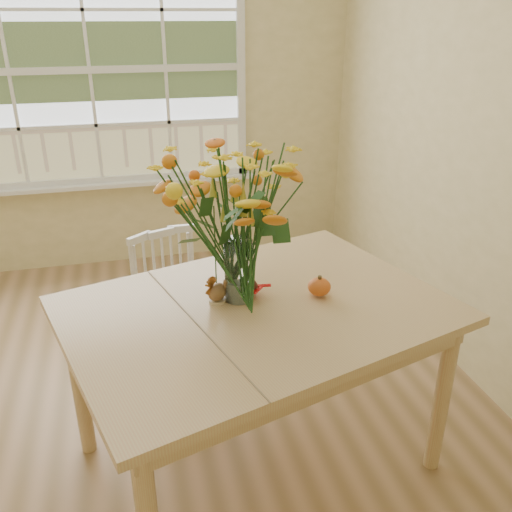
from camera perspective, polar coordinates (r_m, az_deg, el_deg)
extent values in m
cube|color=olive|center=(2.87, -14.44, -19.20)|extent=(4.00, 4.50, 0.01)
cube|color=#D4C788|center=(4.40, -16.79, 15.69)|extent=(4.00, 0.02, 2.70)
cube|color=silver|center=(4.36, -17.12, 18.25)|extent=(2.20, 0.00, 1.60)
cube|color=white|center=(4.47, -15.80, 7.21)|extent=(2.42, 0.12, 0.03)
cube|color=tan|center=(2.27, 0.12, -5.74)|extent=(1.78, 1.48, 0.04)
cube|color=tan|center=(2.30, 0.12, -7.25)|extent=(1.63, 1.33, 0.10)
cylinder|color=tan|center=(2.66, -18.14, -12.57)|extent=(0.07, 0.07, 0.78)
cylinder|color=tan|center=(2.59, 19.01, -13.88)|extent=(0.07, 0.07, 0.78)
cylinder|color=tan|center=(3.13, 6.54, -5.45)|extent=(0.07, 0.07, 0.78)
cube|color=white|center=(3.04, -8.17, -6.33)|extent=(0.50, 0.49, 0.05)
cube|color=white|center=(3.05, -9.69, -1.51)|extent=(0.38, 0.17, 0.44)
cylinder|color=white|center=(2.99, -9.31, -11.76)|extent=(0.03, 0.03, 0.38)
cylinder|color=white|center=(3.21, -11.54, -9.19)|extent=(0.03, 0.03, 0.38)
cylinder|color=white|center=(3.10, -4.20, -10.02)|extent=(0.03, 0.03, 0.38)
cylinder|color=white|center=(3.31, -6.72, -7.68)|extent=(0.03, 0.03, 0.38)
cylinder|color=white|center=(2.25, -1.86, -1.50)|extent=(0.12, 0.12, 0.27)
ellipsoid|color=#D25018|center=(2.33, 6.67, -3.32)|extent=(0.10, 0.10, 0.08)
cylinder|color=#CCB78C|center=(2.29, -4.07, -4.69)|extent=(0.07, 0.07, 0.01)
ellipsoid|color=brown|center=(2.27, -4.10, -3.79)|extent=(0.11, 0.11, 0.08)
ellipsoid|color=#38160F|center=(2.33, -0.72, -3.28)|extent=(0.07, 0.07, 0.07)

